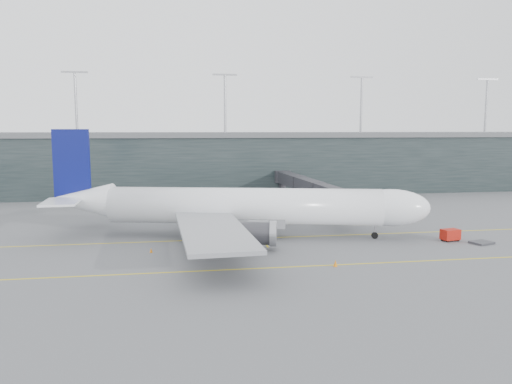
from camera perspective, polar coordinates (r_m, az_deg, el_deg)
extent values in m
plane|color=#525257|center=(77.39, -3.61, -4.77)|extent=(320.00, 320.00, 0.00)
cube|color=gold|center=(73.50, -3.31, -5.40)|extent=(160.00, 0.25, 0.02)
cube|color=gold|center=(58.09, -1.66, -8.80)|extent=(160.00, 0.25, 0.02)
cube|color=gold|center=(97.47, -1.83, -2.26)|extent=(0.25, 60.00, 0.02)
cube|color=black|center=(133.87, -6.06, 3.29)|extent=(240.00, 35.00, 14.00)
cube|color=#545658|center=(133.57, -6.11, 6.54)|extent=(240.00, 36.00, 1.20)
cylinder|color=#9E9EA3|center=(125.59, -19.89, 9.50)|extent=(0.60, 0.60, 14.00)
cylinder|color=#9E9EA3|center=(124.12, -3.56, 9.94)|extent=(0.60, 0.60, 14.00)
cylinder|color=#9E9EA3|center=(132.25, 11.93, 9.63)|extent=(0.60, 0.60, 14.00)
cylinder|color=#9E9EA3|center=(148.40, 24.80, 8.84)|extent=(0.60, 0.60, 14.00)
cylinder|color=white|center=(74.31, -1.33, -1.61)|extent=(40.46, 14.61, 5.43)
ellipsoid|color=white|center=(75.35, 15.14, -1.74)|extent=(12.35, 7.92, 5.43)
cone|color=white|center=(80.53, -19.31, -0.89)|extent=(10.58, 7.30, 5.21)
cube|color=gray|center=(74.75, -2.00, -3.20)|extent=(14.65, 7.50, 1.75)
cube|color=black|center=(75.93, 17.63, -1.09)|extent=(2.48, 3.00, 0.70)
cube|color=gray|center=(61.53, -5.00, -4.31)|extent=(9.04, 25.74, 0.48)
cylinder|color=#333337|center=(66.42, -0.51, -4.74)|extent=(6.68, 4.40, 3.07)
cube|color=gray|center=(88.07, -2.19, -0.81)|extent=(19.33, 26.01, 0.48)
cylinder|color=#333337|center=(82.74, 0.43, -2.37)|extent=(6.68, 4.40, 3.07)
cube|color=#0B115C|center=(80.52, -20.33, 3.01)|extent=(5.64, 1.74, 10.51)
cube|color=white|center=(76.50, -21.36, -1.06)|extent=(5.04, 8.02, 0.31)
cube|color=white|center=(85.21, -18.58, -0.14)|extent=(7.99, 9.23, 0.31)
cylinder|color=black|center=(75.71, 13.41, -4.85)|extent=(1.02, 0.56, 0.96)
cylinder|color=#9E9EA3|center=(75.58, 13.42, -4.36)|extent=(0.26, 0.26, 2.28)
cylinder|color=black|center=(71.39, -4.46, -5.32)|extent=(1.21, 0.69, 1.14)
cylinder|color=black|center=(79.53, -3.55, -4.02)|extent=(1.21, 0.69, 1.14)
cube|color=#2A292E|center=(81.13, 10.60, -0.87)|extent=(3.26, 3.62, 2.69)
cube|color=#2A292E|center=(88.46, 8.60, -0.17)|extent=(3.08, 12.61, 2.40)
cube|color=#2A292E|center=(100.15, 6.05, 0.72)|extent=(3.32, 12.62, 2.50)
cube|color=#2A292E|center=(112.01, 4.04, 1.43)|extent=(3.56, 12.64, 2.60)
cylinder|color=#9E9EA3|center=(89.51, 8.41, -2.01)|extent=(0.48, 0.48, 3.65)
cube|color=#333337|center=(89.76, 8.39, -2.95)|extent=(2.00, 1.55, 0.67)
cylinder|color=#2A292E|center=(119.57, 4.07, 1.79)|extent=(3.85, 3.85, 2.88)
cylinder|color=#2A292E|center=(119.90, 4.06, 0.33)|extent=(1.73, 1.73, 3.46)
cube|color=#A2160B|center=(77.29, 21.32, -4.53)|extent=(2.77, 2.03, 1.49)
cylinder|color=black|center=(76.42, 21.06, -5.22)|extent=(0.48, 0.25, 0.46)
cylinder|color=black|center=(77.61, 22.09, -5.08)|extent=(0.48, 0.25, 0.46)
cylinder|color=black|center=(77.27, 20.50, -5.06)|extent=(0.48, 0.25, 0.46)
cylinder|color=black|center=(78.45, 21.53, -4.93)|extent=(0.48, 0.25, 0.46)
cube|color=#333337|center=(77.34, 24.37, -5.28)|extent=(3.42, 3.06, 0.29)
cube|color=#333337|center=(85.72, -7.81, -3.54)|extent=(2.58, 2.35, 0.21)
cube|color=#A9AEB5|center=(85.55, -7.82, -2.91)|extent=(2.15, 2.09, 1.58)
cube|color=#263D96|center=(85.41, -7.83, -2.37)|extent=(2.22, 2.16, 0.08)
cube|color=#333337|center=(88.37, -6.80, -3.21)|extent=(2.14, 1.88, 0.18)
cube|color=#A6A8B1|center=(88.23, -6.81, -2.69)|extent=(1.76, 1.70, 1.36)
cube|color=#263D96|center=(88.11, -6.82, -2.23)|extent=(1.82, 1.76, 0.07)
cube|color=#333337|center=(87.32, -4.14, -3.29)|extent=(2.49, 2.22, 0.21)
cube|color=silver|center=(87.15, -4.15, -2.69)|extent=(2.06, 1.99, 1.56)
cube|color=#263D96|center=(87.02, -4.15, -2.16)|extent=(2.12, 2.06, 0.08)
cone|color=orange|center=(80.67, 21.73, -4.51)|extent=(0.46, 0.46, 0.74)
cone|color=orange|center=(59.76, 9.06, -8.05)|extent=(0.50, 0.50, 0.79)
cone|color=#D6560B|center=(89.92, 1.01, -2.81)|extent=(0.50, 0.50, 0.80)
cone|color=orange|center=(66.97, -11.90, -6.53)|extent=(0.39, 0.39, 0.61)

